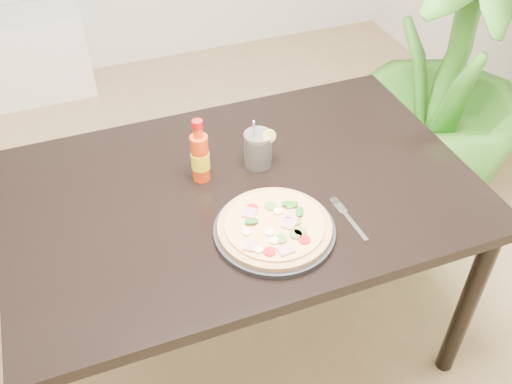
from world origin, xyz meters
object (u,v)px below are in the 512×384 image
object	(u,v)px
fork	(348,217)
plate	(274,231)
dining_table	(242,207)
pizza	(275,226)
houseplant	(448,72)
cola_cup	(258,150)
hot_sauce_bottle	(200,157)

from	to	relation	value
fork	plate	bearing A→B (deg)	171.74
dining_table	pizza	size ratio (longest dim) A/B	4.46
dining_table	plate	xyz separation A→B (m)	(0.02, -0.21, 0.09)
dining_table	houseplant	world-z (taller)	houseplant
fork	houseplant	bearing A→B (deg)	36.47
pizza	cola_cup	world-z (taller)	cola_cup
plate	houseplant	xyz separation A→B (m)	(1.06, 0.68, -0.08)
dining_table	plate	bearing A→B (deg)	-84.77
dining_table	cola_cup	distance (m)	0.19
pizza	cola_cup	distance (m)	0.31
plate	cola_cup	size ratio (longest dim) A/B	1.90
plate	pizza	world-z (taller)	pizza
houseplant	dining_table	bearing A→B (deg)	-156.62
plate	pizza	size ratio (longest dim) A/B	1.07
dining_table	pizza	bearing A→B (deg)	-84.92
plate	cola_cup	distance (m)	0.31
dining_table	fork	distance (m)	0.34
fork	pizza	bearing A→B (deg)	172.20
dining_table	houseplant	bearing A→B (deg)	23.38
dining_table	pizza	xyz separation A→B (m)	(0.02, -0.21, 0.11)
pizza	cola_cup	xyz separation A→B (m)	(0.07, 0.30, 0.03)
hot_sauce_bottle	fork	world-z (taller)	hot_sauce_bottle
dining_table	hot_sauce_bottle	distance (m)	0.21
plate	fork	size ratio (longest dim) A/B	1.78
hot_sauce_bottle	fork	distance (m)	0.47
pizza	houseplant	size ratio (longest dim) A/B	0.23
pizza	cola_cup	bearing A→B (deg)	77.55
hot_sauce_bottle	cola_cup	world-z (taller)	hot_sauce_bottle
pizza	houseplant	world-z (taller)	houseplant
cola_cup	houseplant	size ratio (longest dim) A/B	0.13
plate	houseplant	distance (m)	1.26
dining_table	pizza	distance (m)	0.24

